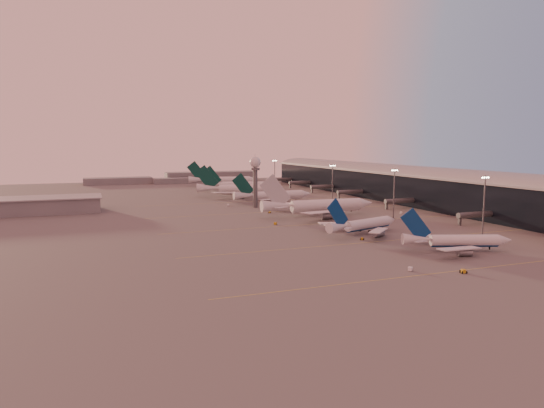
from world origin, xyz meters
name	(u,v)px	position (x,y,z in m)	size (l,w,h in m)	color
ground	(353,250)	(0.00, 0.00, 0.00)	(700.00, 700.00, 0.00)	#514F4F
taxiway_markings	(348,221)	(30.00, 56.00, 0.01)	(180.00, 185.25, 0.02)	gold
terminal	(413,186)	(107.88, 110.09, 10.52)	(57.00, 362.00, 23.04)	black
hangar	(20,206)	(-120.00, 140.00, 4.32)	(82.00, 27.00, 8.50)	slate
radar_tower	(255,172)	(5.00, 120.00, 20.95)	(6.40, 6.40, 31.10)	#515358
mast_a	(484,204)	(58.00, 0.00, 13.74)	(3.60, 0.56, 25.00)	#515358
mast_b	(394,191)	(55.00, 55.00, 13.74)	(3.60, 0.56, 25.00)	#515358
mast_c	(332,183)	(50.00, 110.00, 13.74)	(3.60, 0.56, 25.00)	#515358
mast_d	(275,174)	(48.00, 200.00, 13.74)	(3.60, 0.56, 25.00)	#515358
distant_horizon	(185,178)	(2.62, 325.14, 3.89)	(165.00, 37.50, 9.00)	slate
narrowbody_near	(457,242)	(32.96, -13.96, 3.09)	(37.43, 29.33, 15.26)	silver
narrowbody_mid	(364,226)	(19.88, 25.49, 3.28)	(40.13, 31.52, 16.19)	silver
widebody_white	(319,208)	(25.42, 77.71, 3.85)	(63.19, 50.59, 22.22)	silver
greentail_a	(273,197)	(23.52, 138.91, 3.40)	(52.96, 42.79, 19.24)	silver
greentail_b	(240,191)	(14.08, 179.57, 3.94)	(59.01, 46.86, 22.29)	silver
greentail_c	(239,187)	(24.47, 215.99, 3.56)	(53.65, 42.64, 20.17)	silver
greentail_d	(224,182)	(24.83, 263.36, 3.93)	(60.45, 48.33, 22.23)	silver
gsv_truck_a	(411,267)	(2.05, -29.93, 1.23)	(6.10, 5.23, 2.41)	white
gsv_tug_near	(463,271)	(14.45, -37.74, 0.55)	(3.07, 4.16, 1.07)	#C09416
gsv_catering_a	(494,237)	(56.22, -7.43, 2.17)	(5.72, 3.61, 4.35)	white
gsv_tug_mid	(362,239)	(12.68, 14.58, 0.46)	(3.62, 3.49, 0.90)	#C09416
gsv_truck_b	(413,225)	(49.26, 31.77, 1.19)	(5.97, 2.63, 2.34)	white
gsv_truck_c	(276,222)	(-5.61, 59.82, 1.18)	(5.79, 5.13, 2.32)	#C09416
gsv_catering_b	(402,210)	(70.10, 69.18, 1.97)	(5.26, 3.73, 3.95)	white
gsv_tug_far	(270,212)	(4.88, 95.91, 0.45)	(3.21, 3.58, 0.88)	#C09416
gsv_truck_d	(228,204)	(-7.96, 132.84, 1.21)	(3.56, 6.24, 2.38)	white
gsv_tug_hangar	(289,197)	(41.88, 157.34, 0.59)	(4.54, 3.55, 1.14)	#C09416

